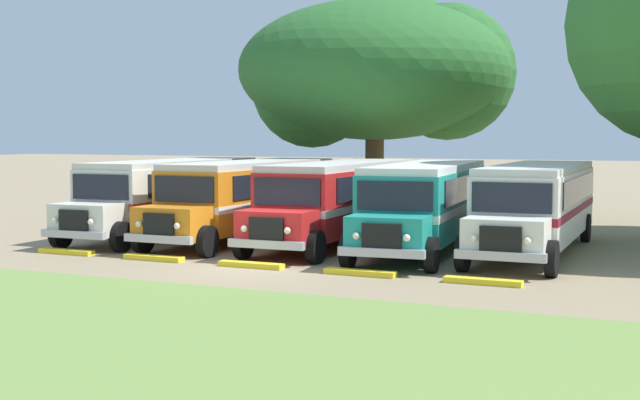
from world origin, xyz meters
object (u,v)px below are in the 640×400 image
parked_bus_slot_2 (339,198)px  broad_shade_tree (383,71)px  parked_bus_slot_0 (170,193)px  parked_bus_slot_3 (426,201)px  parked_bus_slot_4 (537,203)px  parked_bus_slot_1 (250,195)px

parked_bus_slot_2 → broad_shade_tree: broad_shade_tree is taller
parked_bus_slot_0 → parked_bus_slot_3: bearing=88.0°
parked_bus_slot_3 → parked_bus_slot_4: (3.50, 0.70, 0.00)m
parked_bus_slot_0 → parked_bus_slot_3: (10.09, 0.03, 0.00)m
parked_bus_slot_2 → broad_shade_tree: 12.34m
parked_bus_slot_0 → parked_bus_slot_1: same height
parked_bus_slot_0 → parked_bus_slot_3: same height
parked_bus_slot_2 → parked_bus_slot_4: size_ratio=1.00×
parked_bus_slot_2 → broad_shade_tree: bearing=-169.2°
parked_bus_slot_3 → broad_shade_tree: size_ratio=0.82×
parked_bus_slot_4 → broad_shade_tree: size_ratio=0.81×
parked_bus_slot_2 → parked_bus_slot_4: same height
parked_bus_slot_1 → broad_shade_tree: broad_shade_tree is taller
parked_bus_slot_0 → parked_bus_slot_3: 10.09m
parked_bus_slot_4 → parked_bus_slot_0: bearing=-87.8°
broad_shade_tree → parked_bus_slot_0: bearing=-111.6°
parked_bus_slot_1 → parked_bus_slot_4: 10.24m
parked_bus_slot_3 → broad_shade_tree: broad_shade_tree is taller
parked_bus_slot_0 → broad_shade_tree: size_ratio=0.81×
parked_bus_slot_1 → parked_bus_slot_3: 6.73m
parked_bus_slot_3 → broad_shade_tree: 13.60m
broad_shade_tree → parked_bus_slot_4: bearing=-49.0°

